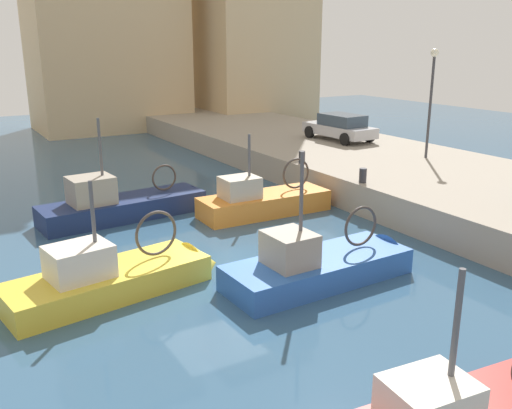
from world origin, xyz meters
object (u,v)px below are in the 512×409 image
object	(u,v)px
mooring_bollard_mid	(363,175)
fishing_boat_orange	(270,210)
parked_car_silver	(340,127)
mooring_bollard_north	(302,157)
quay_streetlamp	(432,85)
fishing_boat_navy	(130,213)
fishing_boat_blue	(328,275)
fishing_boat_yellow	(122,286)

from	to	relation	value
mooring_bollard_mid	fishing_boat_orange	bearing A→B (deg)	148.95
fishing_boat_orange	parked_car_silver	size ratio (longest dim) A/B	1.35
fishing_boat_orange	mooring_bollard_north	xyz separation A→B (m)	(2.98, 2.21, 1.36)
parked_car_silver	quay_streetlamp	bearing A→B (deg)	-85.70
quay_streetlamp	parked_car_silver	bearing A→B (deg)	94.30
fishing_boat_navy	parked_car_silver	world-z (taller)	fishing_boat_navy
fishing_boat_blue	parked_car_silver	distance (m)	15.95
fishing_boat_orange	quay_streetlamp	size ratio (longest dim) A/B	1.21
fishing_boat_yellow	fishing_boat_navy	size ratio (longest dim) A/B	0.89
fishing_boat_blue	fishing_boat_orange	size ratio (longest dim) A/B	1.05
parked_car_silver	fishing_boat_navy	bearing A→B (deg)	-163.32
parked_car_silver	mooring_bollard_mid	distance (m)	9.49
fishing_boat_orange	quay_streetlamp	bearing A→B (deg)	2.51
fishing_boat_orange	fishing_boat_yellow	bearing A→B (deg)	-150.80
fishing_boat_yellow	quay_streetlamp	world-z (taller)	quay_streetlamp
fishing_boat_navy	parked_car_silver	distance (m)	13.68
fishing_boat_orange	mooring_bollard_north	world-z (taller)	fishing_boat_orange
fishing_boat_orange	parked_car_silver	distance (m)	10.39
fishing_boat_yellow	fishing_boat_navy	bearing A→B (deg)	69.73
fishing_boat_yellow	parked_car_silver	world-z (taller)	fishing_boat_yellow
mooring_bollard_mid	fishing_boat_blue	bearing A→B (deg)	-138.66
quay_streetlamp	mooring_bollard_mid	bearing A→B (deg)	-158.99
fishing_boat_blue	fishing_boat_orange	world-z (taller)	fishing_boat_blue
mooring_bollard_mid	quay_streetlamp	size ratio (longest dim) A/B	0.11
fishing_boat_navy	mooring_bollard_north	distance (m)	7.89
fishing_boat_yellow	fishing_boat_orange	distance (m)	8.11
fishing_boat_blue	fishing_boat_navy	xyz separation A→B (m)	(-2.89, 8.32, 0.03)
fishing_boat_yellow	quay_streetlamp	xyz separation A→B (m)	(15.71, 4.34, 4.33)
fishing_boat_yellow	mooring_bollard_mid	size ratio (longest dim) A/B	11.29
fishing_boat_blue	mooring_bollard_north	bearing A→B (deg)	59.52
fishing_boat_yellow	mooring_bollard_north	size ratio (longest dim) A/B	11.29
fishing_boat_navy	mooring_bollard_north	xyz separation A→B (m)	(7.77, -0.02, 1.33)
fishing_boat_yellow	parked_car_silver	xyz separation A→B (m)	(15.28, 10.08, 1.79)
parked_car_silver	mooring_bollard_mid	size ratio (longest dim) A/B	7.87
fishing_boat_navy	quay_streetlamp	world-z (taller)	quay_streetlamp
fishing_boat_orange	mooring_bollard_mid	world-z (taller)	fishing_boat_orange
fishing_boat_orange	mooring_bollard_mid	size ratio (longest dim) A/B	10.65
parked_car_silver	quay_streetlamp	world-z (taller)	quay_streetlamp
parked_car_silver	quay_streetlamp	distance (m)	6.30
fishing_boat_yellow	fishing_boat_orange	bearing A→B (deg)	29.20
fishing_boat_blue	mooring_bollard_north	world-z (taller)	fishing_boat_blue
fishing_boat_blue	mooring_bollard_mid	distance (m)	6.64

